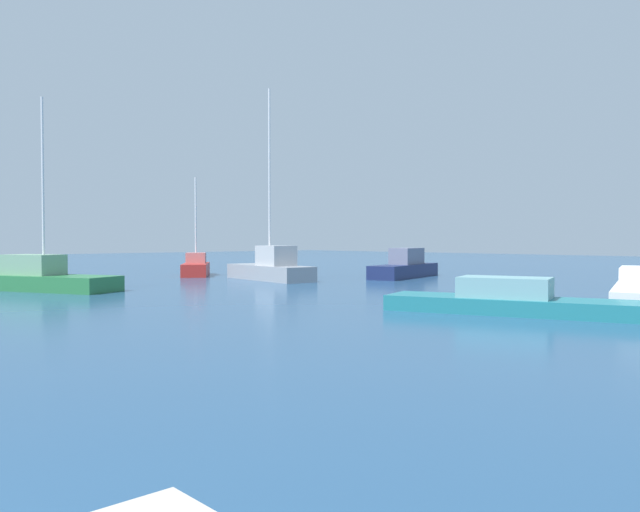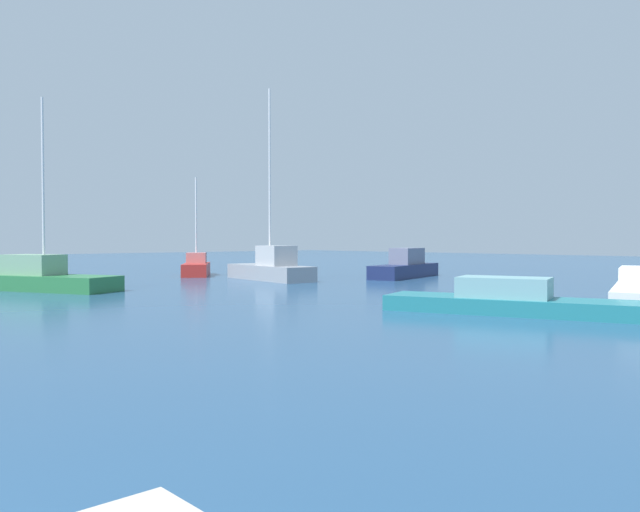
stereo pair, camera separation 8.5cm
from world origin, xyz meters
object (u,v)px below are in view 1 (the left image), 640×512
object	(u,v)px
sailboat_green_center_channel	(41,278)
sailboat_grey_inner_mooring	(271,268)
motorboat_navy_behind_lamppost	(405,267)
sailboat_red_near_pier	(196,267)
motorboat_teal_far_left	(511,301)

from	to	relation	value
sailboat_green_center_channel	sailboat_grey_inner_mooring	world-z (taller)	sailboat_grey_inner_mooring
motorboat_navy_behind_lamppost	sailboat_red_near_pier	xyz separation A→B (m)	(-8.82, 10.84, -0.08)
motorboat_teal_far_left	sailboat_green_center_channel	bearing A→B (deg)	111.58
sailboat_green_center_channel	sailboat_red_near_pier	distance (m)	13.18
motorboat_navy_behind_lamppost	sailboat_grey_inner_mooring	xyz separation A→B (m)	(-7.99, 3.77, 0.08)
sailboat_green_center_channel	motorboat_teal_far_left	distance (m)	21.86
motorboat_teal_far_left	sailboat_red_near_pier	bearing A→B (deg)	81.32
sailboat_red_near_pier	sailboat_grey_inner_mooring	bearing A→B (deg)	-83.26
sailboat_grey_inner_mooring	sailboat_red_near_pier	world-z (taller)	sailboat_grey_inner_mooring
motorboat_navy_behind_lamppost	motorboat_teal_far_left	size ratio (longest dim) A/B	0.86
motorboat_navy_behind_lamppost	sailboat_red_near_pier	size ratio (longest dim) A/B	1.12
sailboat_grey_inner_mooring	motorboat_teal_far_left	size ratio (longest dim) A/B	1.34
sailboat_red_near_pier	motorboat_teal_far_left	xyz separation A→B (m)	(-3.94, -25.81, -0.17)
sailboat_red_near_pier	motorboat_teal_far_left	world-z (taller)	sailboat_red_near_pier
sailboat_red_near_pier	motorboat_teal_far_left	size ratio (longest dim) A/B	0.77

